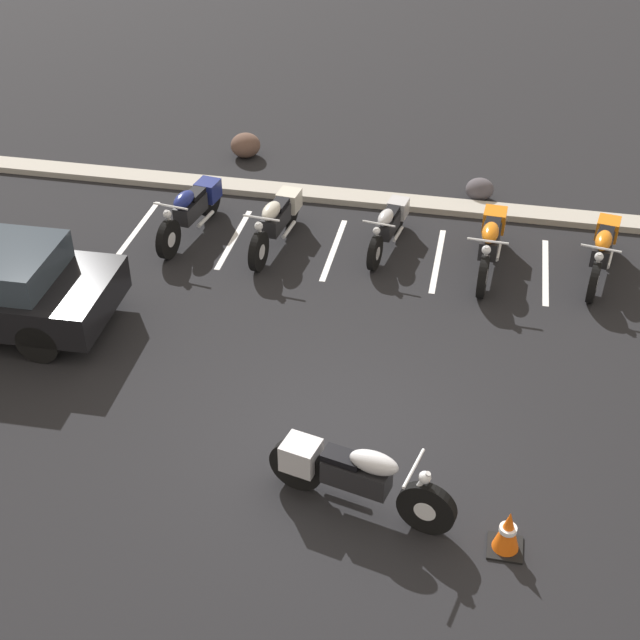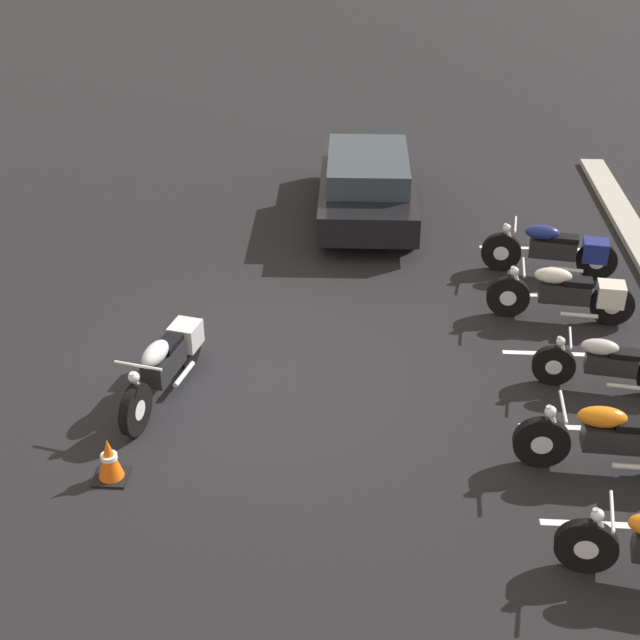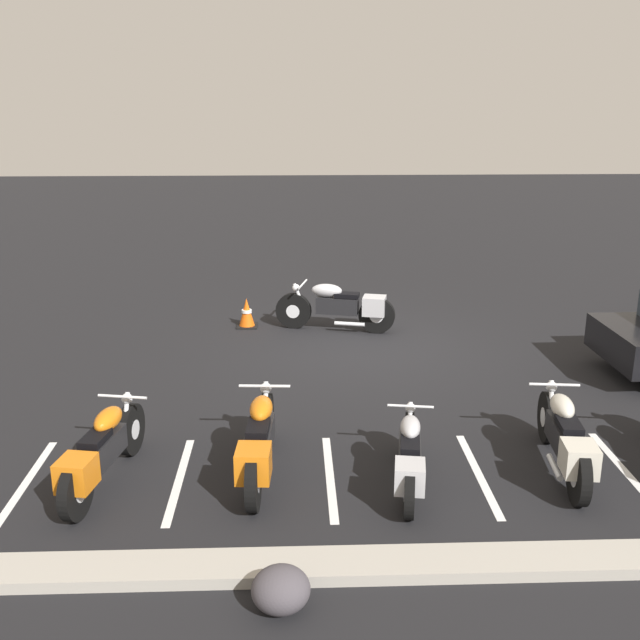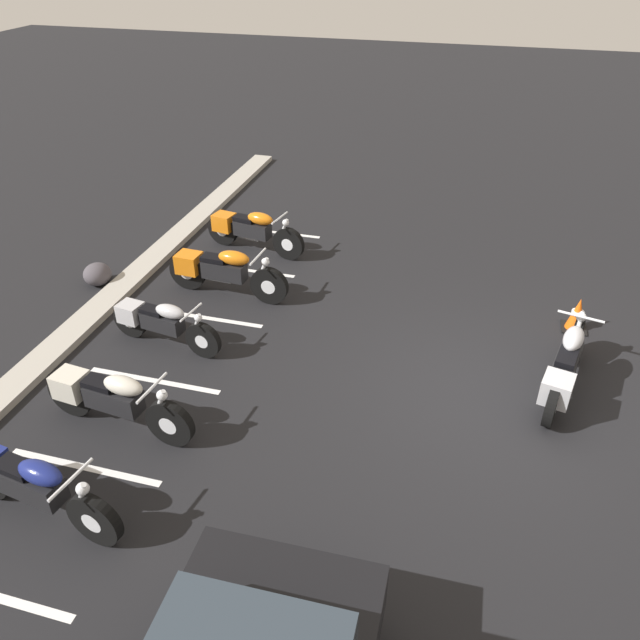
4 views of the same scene
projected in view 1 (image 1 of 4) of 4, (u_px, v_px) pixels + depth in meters
The scene contains 16 objects.
ground at pixel (336, 442), 11.51m from camera, with size 60.00×60.00×0.00m, color black.
motorcycle_silver_featured at pixel (351, 474), 10.35m from camera, with size 2.30×0.88×0.92m.
parked_bike_0 at pixel (192, 208), 15.69m from camera, with size 0.74×2.27×0.90m.
parked_bike_1 at pixel (277, 219), 15.38m from camera, with size 0.67×2.26×0.89m.
parked_bike_2 at pixel (389, 224), 15.33m from camera, with size 0.65×1.99×0.78m.
parked_bike_3 at pixel (490, 240), 14.76m from camera, with size 0.65×2.31×0.91m.
parked_bike_4 at pixel (603, 248), 14.59m from camera, with size 0.76×2.20×0.87m.
concrete_curb at pixel (401, 202), 16.76m from camera, with size 18.00×0.50×0.12m, color #A8A399.
landscape_rock_0 at pixel (480, 189), 16.87m from camera, with size 0.53×0.51×0.42m, color #48444A.
landscape_rock_1 at pixel (246, 145), 18.41m from camera, with size 0.62×0.60×0.50m, color brown.
traffic_cone at pixel (508, 532), 9.92m from camera, with size 0.40×0.40×0.58m.
stall_line_0 at pixel (138, 229), 16.05m from camera, with size 0.10×2.10×0.00m, color white.
stall_line_1 at pixel (234, 239), 15.76m from camera, with size 0.10×2.10×0.00m, color white.
stall_line_2 at pixel (334, 249), 15.46m from camera, with size 0.10×2.10×0.00m, color white.
stall_line_3 at pixel (438, 260), 15.17m from camera, with size 0.10×2.10×0.00m, color white.
stall_line_4 at pixel (545, 271), 14.87m from camera, with size 0.10×2.10×0.00m, color white.
Camera 1 is at (1.50, -8.35, 7.93)m, focal length 50.00 mm.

